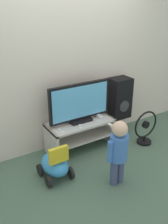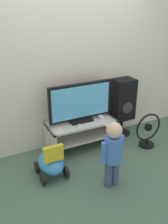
{
  "view_description": "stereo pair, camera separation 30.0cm",
  "coord_description": "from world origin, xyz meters",
  "px_view_note": "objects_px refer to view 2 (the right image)",
  "views": [
    {
      "loc": [
        -1.71,
        -2.63,
        2.11
      ],
      "look_at": [
        0.0,
        0.14,
        0.65
      ],
      "focal_mm": 40.0,
      "sensor_mm": 36.0,
      "label": 1
    },
    {
      "loc": [
        -1.45,
        -2.78,
        2.11
      ],
      "look_at": [
        0.0,
        0.14,
        0.65
      ],
      "focal_mm": 40.0,
      "sensor_mm": 36.0,
      "label": 2
    }
  ],
  "objects_px": {
    "remote_primary": "(60,130)",
    "floor_fan": "(148,132)",
    "child": "(113,149)",
    "speaker_tower": "(123,101)",
    "game_console": "(100,117)",
    "remote_secondary": "(80,127)",
    "television": "(81,103)",
    "ride_on_toy": "(51,163)"
  },
  "relations": [
    {
      "from": "game_console",
      "to": "floor_fan",
      "type": "height_order",
      "value": "floor_fan"
    },
    {
      "from": "television",
      "to": "remote_primary",
      "type": "bearing_deg",
      "value": -158.06
    },
    {
      "from": "speaker_tower",
      "to": "ride_on_toy",
      "type": "xyz_separation_m",
      "value": [
        -1.47,
        -0.55,
        -0.41
      ]
    },
    {
      "from": "remote_primary",
      "to": "floor_fan",
      "type": "distance_m",
      "value": 1.39
    },
    {
      "from": "child",
      "to": "speaker_tower",
      "type": "distance_m",
      "value": 1.35
    },
    {
      "from": "remote_secondary",
      "to": "ride_on_toy",
      "type": "xyz_separation_m",
      "value": [
        -0.54,
        -0.26,
        -0.28
      ]
    },
    {
      "from": "remote_secondary",
      "to": "floor_fan",
      "type": "distance_m",
      "value": 1.11
    },
    {
      "from": "remote_secondary",
      "to": "child",
      "type": "height_order",
      "value": "child"
    },
    {
      "from": "game_console",
      "to": "child",
      "type": "height_order",
      "value": "child"
    },
    {
      "from": "floor_fan",
      "to": "speaker_tower",
      "type": "bearing_deg",
      "value": 104.1
    },
    {
      "from": "remote_primary",
      "to": "speaker_tower",
      "type": "distance_m",
      "value": 1.26
    },
    {
      "from": "television",
      "to": "floor_fan",
      "type": "relative_size",
      "value": 1.76
    },
    {
      "from": "television",
      "to": "remote_primary",
      "type": "distance_m",
      "value": 0.51
    },
    {
      "from": "speaker_tower",
      "to": "ride_on_toy",
      "type": "distance_m",
      "value": 1.62
    },
    {
      "from": "game_console",
      "to": "floor_fan",
      "type": "distance_m",
      "value": 0.78
    },
    {
      "from": "ride_on_toy",
      "to": "remote_secondary",
      "type": "bearing_deg",
      "value": 25.88
    },
    {
      "from": "child",
      "to": "ride_on_toy",
      "type": "xyz_separation_m",
      "value": [
        -0.61,
        0.49,
        -0.31
      ]
    },
    {
      "from": "game_console",
      "to": "ride_on_toy",
      "type": "height_order",
      "value": "ride_on_toy"
    },
    {
      "from": "remote_primary",
      "to": "speaker_tower",
      "type": "bearing_deg",
      "value": 12.19
    },
    {
      "from": "game_console",
      "to": "remote_secondary",
      "type": "distance_m",
      "value": 0.44
    },
    {
      "from": "television",
      "to": "remote_primary",
      "type": "relative_size",
      "value": 7.31
    },
    {
      "from": "television",
      "to": "ride_on_toy",
      "type": "height_order",
      "value": "television"
    },
    {
      "from": "television",
      "to": "floor_fan",
      "type": "xyz_separation_m",
      "value": [
        0.96,
        -0.42,
        -0.5
      ]
    },
    {
      "from": "speaker_tower",
      "to": "ride_on_toy",
      "type": "relative_size",
      "value": 1.9
    },
    {
      "from": "game_console",
      "to": "television",
      "type": "bearing_deg",
      "value": 172.14
    },
    {
      "from": "speaker_tower",
      "to": "floor_fan",
      "type": "xyz_separation_m",
      "value": [
        0.13,
        -0.52,
        -0.36
      ]
    },
    {
      "from": "remote_secondary",
      "to": "speaker_tower",
      "type": "bearing_deg",
      "value": 17.28
    },
    {
      "from": "floor_fan",
      "to": "ride_on_toy",
      "type": "height_order",
      "value": "floor_fan"
    },
    {
      "from": "game_console",
      "to": "ride_on_toy",
      "type": "distance_m",
      "value": 1.08
    },
    {
      "from": "remote_primary",
      "to": "floor_fan",
      "type": "xyz_separation_m",
      "value": [
        1.35,
        -0.26,
        -0.23
      ]
    },
    {
      "from": "remote_primary",
      "to": "television",
      "type": "bearing_deg",
      "value": 21.94
    },
    {
      "from": "game_console",
      "to": "remote_primary",
      "type": "bearing_deg",
      "value": -170.7
    },
    {
      "from": "television",
      "to": "ride_on_toy",
      "type": "distance_m",
      "value": 0.96
    },
    {
      "from": "game_console",
      "to": "remote_secondary",
      "type": "relative_size",
      "value": 1.29
    },
    {
      "from": "game_console",
      "to": "remote_primary",
      "type": "relative_size",
      "value": 1.28
    },
    {
      "from": "remote_primary",
      "to": "child",
      "type": "distance_m",
      "value": 0.86
    },
    {
      "from": "remote_secondary",
      "to": "child",
      "type": "distance_m",
      "value": 0.76
    },
    {
      "from": "remote_primary",
      "to": "child",
      "type": "height_order",
      "value": "child"
    },
    {
      "from": "remote_secondary",
      "to": "floor_fan",
      "type": "height_order",
      "value": "floor_fan"
    },
    {
      "from": "television",
      "to": "game_console",
      "type": "bearing_deg",
      "value": -7.86
    },
    {
      "from": "remote_primary",
      "to": "child",
      "type": "relative_size",
      "value": 0.15
    },
    {
      "from": "television",
      "to": "remote_secondary",
      "type": "height_order",
      "value": "television"
    }
  ]
}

